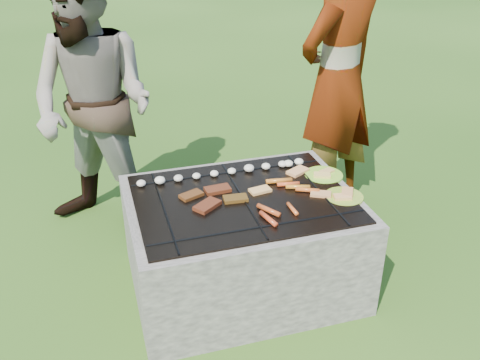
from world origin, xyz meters
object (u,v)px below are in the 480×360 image
object	(u,v)px
fire_pit	(242,245)
plate_far	(324,175)
plate_near	(344,196)
cook	(338,80)
bystander	(94,107)

from	to	relation	value
fire_pit	plate_far	bearing A→B (deg)	12.70
plate_far	plate_near	bearing A→B (deg)	-89.67
plate_far	cook	bearing A→B (deg)	59.75
cook	bystander	world-z (taller)	cook
bystander	plate_far	bearing A→B (deg)	8.80
plate_near	cook	world-z (taller)	cook
cook	bystander	xyz separation A→B (m)	(-1.67, 0.14, -0.07)
cook	fire_pit	bearing A→B (deg)	14.33
plate_far	bystander	size ratio (longest dim) A/B	0.15
cook	bystander	bearing A→B (deg)	-29.82
plate_near	fire_pit	bearing A→B (deg)	165.10
plate_near	cook	xyz separation A→B (m)	(0.37, 0.92, 0.38)
plate_far	bystander	distance (m)	1.55
fire_pit	bystander	xyz separation A→B (m)	(-0.74, 0.91, 0.63)
plate_far	bystander	xyz separation A→B (m)	(-1.30, 0.78, 0.31)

